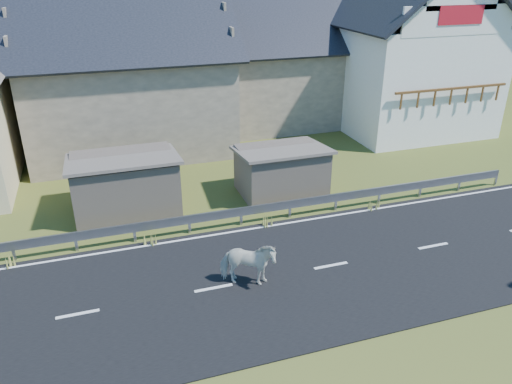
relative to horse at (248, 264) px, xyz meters
name	(u,v)px	position (x,y,z in m)	size (l,w,h in m)	color
ground	(214,289)	(-1.07, 0.13, -0.79)	(160.00, 160.00, 0.00)	#394A19
road	(214,289)	(-1.07, 0.13, -0.77)	(60.00, 7.00, 0.04)	black
lane_markings	(214,288)	(-1.07, 0.13, -0.74)	(60.00, 6.60, 0.01)	silver
guardrail	(189,220)	(-1.07, 3.82, -0.22)	(28.10, 0.09, 0.75)	#93969B
shed_left	(125,184)	(-3.07, 6.63, 0.31)	(4.30, 3.30, 2.40)	#6A5C51
shed_right	(281,171)	(3.43, 6.13, 0.21)	(3.80, 2.90, 2.20)	#6A5C51
house_stone_a	(123,57)	(-2.07, 15.13, 3.85)	(10.80, 9.80, 8.90)	tan
house_stone_b	(287,50)	(7.93, 17.13, 3.45)	(9.80, 8.80, 8.10)	tan
house_white	(400,38)	(13.93, 14.13, 4.27)	(8.80, 10.80, 9.70)	white
mountain	(110,50)	(3.93, 180.13, -20.79)	(440.00, 280.00, 260.00)	#243511
horse	(248,264)	(0.00, 0.00, 0.00)	(1.77, 0.80, 1.49)	silver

